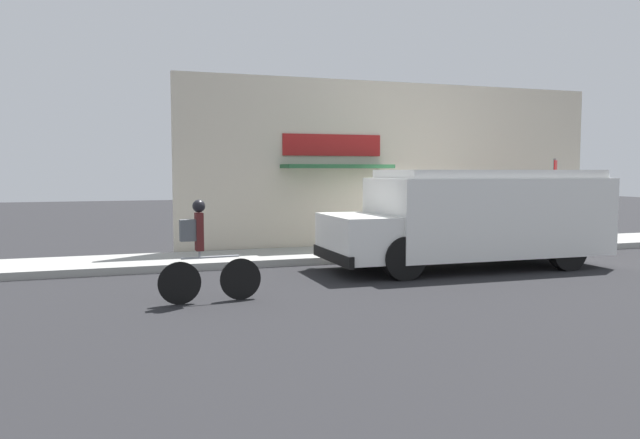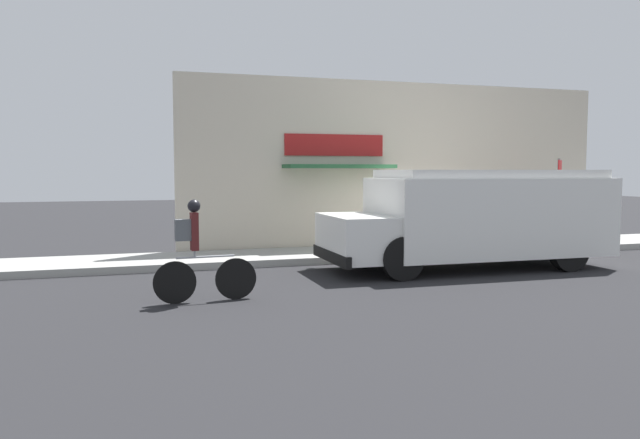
{
  "view_description": "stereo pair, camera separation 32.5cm",
  "coord_description": "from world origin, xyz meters",
  "px_view_note": "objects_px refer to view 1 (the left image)",
  "views": [
    {
      "loc": [
        -7.96,
        -13.84,
        2.23
      ],
      "look_at": [
        -3.25,
        -0.2,
        1.1
      ],
      "focal_mm": 35.0,
      "sensor_mm": 36.0,
      "label": 1
    },
    {
      "loc": [
        -7.65,
        -13.94,
        2.23
      ],
      "look_at": [
        -3.25,
        -0.2,
        1.1
      ],
      "focal_mm": 35.0,
      "sensor_mm": 36.0,
      "label": 2
    }
  ],
  "objects_px": {
    "cyclist": "(203,254)",
    "stop_sign_post": "(554,187)",
    "trash_bin": "(511,226)",
    "school_bus": "(475,216)"
  },
  "relations": [
    {
      "from": "school_bus",
      "to": "trash_bin",
      "type": "relative_size",
      "value": 7.32
    },
    {
      "from": "school_bus",
      "to": "cyclist",
      "type": "xyz_separation_m",
      "value": [
        -6.5,
        -1.83,
        -0.37
      ]
    },
    {
      "from": "cyclist",
      "to": "stop_sign_post",
      "type": "height_order",
      "value": "stop_sign_post"
    },
    {
      "from": "school_bus",
      "to": "trash_bin",
      "type": "height_order",
      "value": "school_bus"
    },
    {
      "from": "stop_sign_post",
      "to": "trash_bin",
      "type": "distance_m",
      "value": 1.69
    },
    {
      "from": "school_bus",
      "to": "stop_sign_post",
      "type": "relative_size",
      "value": 2.73
    },
    {
      "from": "trash_bin",
      "to": "stop_sign_post",
      "type": "bearing_deg",
      "value": -57.73
    },
    {
      "from": "school_bus",
      "to": "stop_sign_post",
      "type": "height_order",
      "value": "stop_sign_post"
    },
    {
      "from": "cyclist",
      "to": "stop_sign_post",
      "type": "relative_size",
      "value": 0.74
    },
    {
      "from": "school_bus",
      "to": "stop_sign_post",
      "type": "xyz_separation_m",
      "value": [
        3.83,
        1.98,
        0.58
      ]
    }
  ]
}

